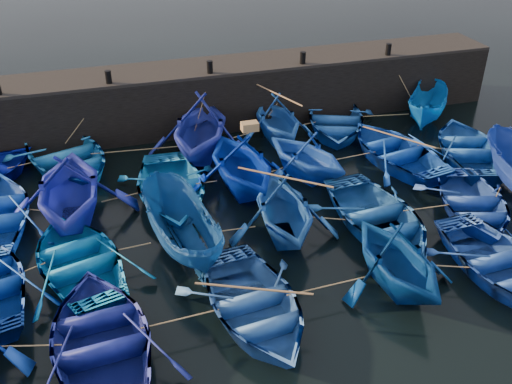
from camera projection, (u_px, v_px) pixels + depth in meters
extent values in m
plane|color=black|center=(288.00, 267.00, 16.56)|extent=(120.00, 120.00, 0.00)
cube|color=black|center=(207.00, 97.00, 24.49)|extent=(26.00, 2.50, 2.50)
cube|color=black|center=(205.00, 67.00, 23.81)|extent=(26.00, 2.50, 0.12)
cylinder|color=black|center=(108.00, 77.00, 21.92)|extent=(0.24, 0.24, 0.50)
cylinder|color=black|center=(210.00, 67.00, 22.91)|extent=(0.24, 0.24, 0.50)
cylinder|color=black|center=(303.00, 58.00, 23.91)|extent=(0.24, 0.24, 0.50)
cylinder|color=black|center=(388.00, 49.00, 24.90)|extent=(0.24, 0.24, 0.50)
imported|color=blue|center=(66.00, 157.00, 21.22)|extent=(5.53, 6.51, 1.15)
imported|color=#1F2C96|center=(200.00, 126.00, 21.84)|extent=(5.64, 6.03, 2.56)
imported|color=blue|center=(277.00, 118.00, 23.14)|extent=(3.37, 3.89, 2.01)
imported|color=#174A8F|center=(335.00, 120.00, 24.18)|extent=(5.14, 5.92, 1.03)
imported|color=blue|center=(428.00, 107.00, 24.75)|extent=(3.77, 4.12, 1.57)
imported|color=#1D27A6|center=(69.00, 187.00, 17.98)|extent=(4.47, 5.09, 2.53)
imported|color=blue|center=(170.00, 189.00, 19.36)|extent=(3.79, 5.11, 1.02)
imported|color=#002199|center=(242.00, 162.00, 19.64)|extent=(4.18, 4.73, 2.31)
imported|color=blue|center=(307.00, 154.00, 20.55)|extent=(4.43, 4.68, 1.94)
imported|color=#0C3B9C|center=(396.00, 150.00, 21.85)|extent=(4.34, 5.48, 1.02)
imported|color=#164B96|center=(469.00, 147.00, 22.02)|extent=(4.80, 5.69, 1.01)
imported|color=blue|center=(79.00, 259.00, 16.11)|extent=(4.43, 5.41, 0.98)
imported|color=navy|center=(180.00, 229.00, 16.71)|extent=(2.39, 4.71, 1.74)
imported|color=#194F9D|center=(284.00, 208.00, 17.33)|extent=(3.85, 4.34, 2.10)
imported|color=#185191|center=(378.00, 216.00, 17.91)|extent=(3.89, 5.19, 1.02)
imported|color=#1E4292|center=(472.00, 203.00, 18.69)|extent=(4.31, 5.15, 0.92)
imported|color=navy|center=(102.00, 338.00, 13.49)|extent=(3.87, 5.20, 1.04)
imported|color=#2F5FB1|center=(254.00, 304.00, 14.52)|extent=(3.79, 4.99, 0.97)
imported|color=navy|center=(397.00, 258.00, 15.33)|extent=(3.55, 4.02, 1.98)
imported|color=#20499E|center=(501.00, 264.00, 15.93)|extent=(3.55, 4.81, 0.97)
cube|color=#9C7544|center=(250.00, 126.00, 19.04)|extent=(0.56, 0.36, 0.29)
cylinder|color=tan|center=(24.00, 164.00, 20.76)|extent=(1.14, 0.31, 0.04)
cylinder|color=tan|center=(135.00, 150.00, 21.73)|extent=(3.28, 0.37, 0.04)
cylinder|color=tan|center=(240.00, 136.00, 22.80)|extent=(1.48, 0.46, 0.04)
cylinder|color=tan|center=(307.00, 124.00, 23.77)|extent=(0.87, 0.19, 0.04)
cylinder|color=tan|center=(382.00, 115.00, 24.52)|extent=(2.38, 0.44, 0.04)
cylinder|color=tan|center=(33.00, 210.00, 18.17)|extent=(0.67, 0.34, 0.04)
cylinder|color=tan|center=(123.00, 197.00, 18.84)|extent=(1.40, 0.28, 0.04)
cylinder|color=tan|center=(206.00, 182.00, 19.65)|extent=(0.73, 0.05, 0.04)
cylinder|color=tan|center=(275.00, 171.00, 20.36)|extent=(0.71, 0.26, 0.04)
cylinder|color=tan|center=(352.00, 156.00, 21.29)|extent=(1.97, 0.19, 0.04)
cylinder|color=tan|center=(433.00, 148.00, 21.91)|extent=(1.03, 0.67, 0.04)
cylinder|color=tan|center=(32.00, 268.00, 15.65)|extent=(0.73, 0.32, 0.04)
cylinder|color=tan|center=(131.00, 247.00, 16.48)|extent=(1.15, 0.12, 0.04)
cylinder|color=tan|center=(233.00, 229.00, 17.23)|extent=(1.37, 0.12, 0.04)
cylinder|color=tan|center=(331.00, 219.00, 17.74)|extent=(1.18, 0.57, 0.04)
cylinder|color=tan|center=(426.00, 208.00, 18.27)|extent=(1.59, 0.14, 0.04)
cylinder|color=tan|center=(498.00, 192.00, 19.10)|extent=(0.50, 0.46, 0.04)
cylinder|color=tan|center=(30.00, 346.00, 13.23)|extent=(1.42, 0.41, 0.04)
cylinder|color=tan|center=(180.00, 319.00, 13.98)|extent=(1.99, 0.12, 0.04)
cylinder|color=tan|center=(327.00, 286.00, 15.02)|extent=(2.27, 0.11, 0.04)
cylinder|color=tan|center=(449.00, 266.00, 15.73)|extent=(1.26, 0.55, 0.04)
cylinder|color=tan|center=(87.00, 114.00, 22.09)|extent=(2.03, 0.45, 2.10)
cylinder|color=tan|center=(203.00, 102.00, 23.08)|extent=(0.97, 0.79, 2.09)
cylinder|color=tan|center=(286.00, 91.00, 24.16)|extent=(1.68, 0.36, 2.09)
cylinder|color=tan|center=(314.00, 87.00, 24.55)|extent=(1.05, 0.21, 2.09)
cylinder|color=tan|center=(401.00, 79.00, 25.40)|extent=(1.24, 0.62, 2.09)
cylinder|color=#99724C|center=(278.00, 94.00, 22.60)|extent=(1.08, 2.84, 0.06)
cylinder|color=#99724C|center=(398.00, 137.00, 21.56)|extent=(1.77, 2.49, 0.06)
cylinder|color=#99724C|center=(285.00, 177.00, 16.77)|extent=(2.34, 1.97, 0.06)
cylinder|color=#99724C|center=(253.00, 289.00, 14.25)|extent=(2.74, 1.32, 0.06)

